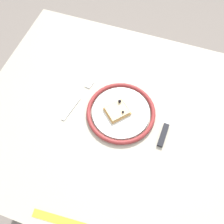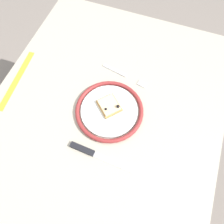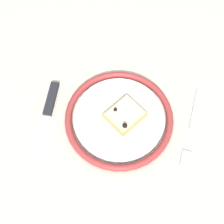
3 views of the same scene
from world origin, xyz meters
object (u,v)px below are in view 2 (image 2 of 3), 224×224
dining_table (105,122)px  fork (125,75)px  plate (109,110)px  knife (91,152)px  measuring_tape (17,80)px  pizza_slice_near (109,106)px

dining_table → fork: size_ratio=5.41×
plate → knife: (0.17, -0.00, -0.00)m
dining_table → fork: fork is taller
dining_table → measuring_tape: size_ratio=3.72×
pizza_slice_near → knife: size_ratio=0.45×
pizza_slice_near → measuring_tape: size_ratio=0.37×
knife → fork: size_ratio=1.20×
plate → measuring_tape: size_ratio=0.88×
plate → pizza_slice_near: (-0.01, -0.00, 0.01)m
pizza_slice_near → measuring_tape: pizza_slice_near is taller
dining_table → knife: knife is taller
fork → pizza_slice_near: bearing=-3.0°
pizza_slice_near → knife: 0.19m
plate → fork: plate is taller
dining_table → plate: plate is taller
knife → fork: (-0.35, 0.01, -0.00)m
plate → pizza_slice_near: pizza_slice_near is taller
dining_table → plate: 0.11m
plate → knife: bearing=-1.6°
dining_table → pizza_slice_near: bearing=153.2°
dining_table → pizza_slice_near: 0.12m
pizza_slice_near → fork: bearing=177.0°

